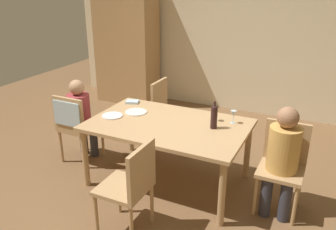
% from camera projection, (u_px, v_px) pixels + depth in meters
% --- Properties ---
extents(ground_plane, '(10.00, 10.00, 0.00)m').
position_uv_depth(ground_plane, '(168.00, 181.00, 4.20)').
color(ground_plane, brown).
extents(rear_room_partition, '(6.40, 0.12, 2.70)m').
position_uv_depth(rear_room_partition, '(238.00, 34.00, 6.00)').
color(rear_room_partition, beige).
rests_on(rear_room_partition, ground_plane).
extents(armoire_cabinet, '(1.18, 0.62, 2.18)m').
position_uv_depth(armoire_cabinet, '(127.00, 44.00, 6.52)').
color(armoire_cabinet, '#A87F51').
rests_on(armoire_cabinet, ground_plane).
extents(dining_table, '(1.76, 1.12, 0.75)m').
position_uv_depth(dining_table, '(168.00, 129.00, 3.95)').
color(dining_table, tan).
rests_on(dining_table, ground_plane).
extents(chair_left_end, '(0.44, 0.46, 0.92)m').
position_uv_depth(chair_left_end, '(73.00, 121.00, 4.38)').
color(chair_left_end, tan).
rests_on(chair_left_end, ground_plane).
extents(chair_right_end, '(0.44, 0.44, 0.92)m').
position_uv_depth(chair_right_end, '(283.00, 161.00, 3.56)').
color(chair_right_end, tan).
rests_on(chair_right_end, ground_plane).
extents(chair_near, '(0.44, 0.44, 0.92)m').
position_uv_depth(chair_near, '(131.00, 183.00, 3.18)').
color(chair_near, tan).
rests_on(chair_near, ground_plane).
extents(chair_far_left, '(0.44, 0.44, 0.92)m').
position_uv_depth(chair_far_left, '(166.00, 108.00, 4.98)').
color(chair_far_left, tan).
rests_on(chair_far_left, ground_plane).
extents(person_woman_host, '(0.29, 0.33, 1.09)m').
position_uv_depth(person_woman_host, '(81.00, 114.00, 4.49)').
color(person_woman_host, '#33333D').
rests_on(person_woman_host, ground_plane).
extents(person_man_bearded, '(0.31, 0.36, 1.14)m').
position_uv_depth(person_man_bearded, '(283.00, 154.00, 3.42)').
color(person_man_bearded, '#33333D').
rests_on(person_man_bearded, ground_plane).
extents(wine_bottle_tall_green, '(0.07, 0.07, 0.31)m').
position_uv_depth(wine_bottle_tall_green, '(214.00, 116.00, 3.74)').
color(wine_bottle_tall_green, black).
rests_on(wine_bottle_tall_green, dining_table).
extents(wine_glass_near_left, '(0.07, 0.07, 0.15)m').
position_uv_depth(wine_glass_near_left, '(233.00, 114.00, 3.89)').
color(wine_glass_near_left, silver).
rests_on(wine_glass_near_left, dining_table).
extents(wine_glass_centre, '(0.07, 0.07, 0.15)m').
position_uv_depth(wine_glass_centre, '(214.00, 112.00, 3.95)').
color(wine_glass_centre, silver).
rests_on(wine_glass_centre, dining_table).
extents(dinner_plate_host, '(0.24, 0.24, 0.01)m').
position_uv_depth(dinner_plate_host, '(112.00, 116.00, 4.11)').
color(dinner_plate_host, white).
rests_on(dinner_plate_host, dining_table).
extents(dinner_plate_guest_left, '(0.26, 0.26, 0.01)m').
position_uv_depth(dinner_plate_guest_left, '(136.00, 112.00, 4.22)').
color(dinner_plate_guest_left, white).
rests_on(dinner_plate_guest_left, dining_table).
extents(folded_napkin, '(0.19, 0.16, 0.03)m').
position_uv_depth(folded_napkin, '(132.00, 102.00, 4.54)').
color(folded_napkin, '#ADC6D6').
rests_on(folded_napkin, dining_table).
extents(handbag, '(0.15, 0.29, 0.22)m').
position_uv_depth(handbag, '(194.00, 141.00, 4.96)').
color(handbag, brown).
rests_on(handbag, ground_plane).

